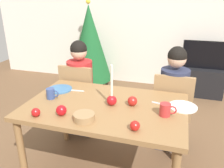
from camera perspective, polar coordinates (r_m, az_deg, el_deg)
name	(u,v)px	position (r m, az deg, el deg)	size (l,w,h in m)	color
back_wall	(151,15)	(4.40, 9.46, 16.39)	(6.40, 0.10, 2.60)	silver
dining_table	(106,113)	(2.09, -1.59, -7.11)	(1.40, 0.90, 0.75)	olive
chair_left	(80,95)	(2.85, -7.90, -2.70)	(0.40, 0.40, 0.90)	#99754C
chair_right	(172,107)	(2.62, 14.49, -5.47)	(0.40, 0.40, 0.90)	#99754C
person_left_child	(81,90)	(2.85, -7.69, -1.39)	(0.30, 0.30, 1.17)	#33384C
person_right_child	(173,101)	(2.62, 14.65, -4.03)	(0.30, 0.30, 1.17)	#33384C
tv_stand	(203,82)	(4.31, 21.47, 0.56)	(0.64, 0.40, 0.48)	black
tv	(207,55)	(4.18, 22.33, 6.60)	(0.79, 0.05, 0.46)	black
christmas_tree	(90,43)	(4.29, -5.53, 9.92)	(0.80, 0.80, 1.57)	brown
candle_centerpiece	(112,97)	(2.02, -0.08, -3.30)	(0.09, 0.09, 0.37)	red
plate_left	(60,89)	(2.42, -12.71, -1.24)	(0.25, 0.25, 0.01)	teal
plate_right	(183,107)	(2.09, 16.98, -5.37)	(0.24, 0.24, 0.01)	white
mug_left	(51,94)	(2.22, -14.78, -2.28)	(0.12, 0.08, 0.10)	#33477F
mug_right	(165,110)	(1.90, 13.01, -6.17)	(0.14, 0.09, 0.10)	#B72D2D
fork_left	(76,90)	(2.36, -8.95, -1.58)	(0.18, 0.01, 0.01)	silver
fork_right	(162,104)	(2.10, 12.13, -4.82)	(0.18, 0.01, 0.01)	silver
bowl_walnuts	(84,117)	(1.82, -6.88, -8.05)	(0.17, 0.17, 0.06)	#99754C
apple_near_candle	(61,110)	(1.91, -12.34, -6.34)	(0.09, 0.09, 0.09)	red
apple_by_left_plate	(36,112)	(1.95, -18.22, -6.64)	(0.07, 0.07, 0.07)	#B21516
apple_by_right_mug	(135,126)	(1.69, 5.65, -10.17)	(0.07, 0.07, 0.07)	red
apple_far_edge	(132,101)	(2.03, 5.05, -4.19)	(0.09, 0.09, 0.09)	#AF1E18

